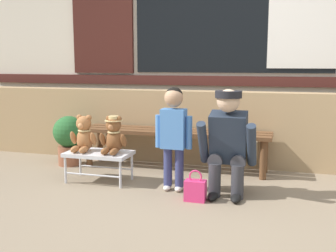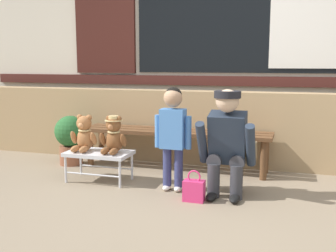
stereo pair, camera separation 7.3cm
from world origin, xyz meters
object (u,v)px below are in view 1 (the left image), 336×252
(teddy_bear_plain, at_px, (84,135))
(teddy_bear_with_hat, at_px, (113,135))
(small_display_bench, at_px, (99,155))
(child_standing, at_px, (174,127))
(adult_crouching, at_px, (229,142))
(wooden_bench_long, at_px, (174,136))
(handbag_on_ground, at_px, (195,190))
(potted_plant, at_px, (69,137))

(teddy_bear_plain, relative_size, teddy_bear_with_hat, 1.00)
(small_display_bench, height_order, teddy_bear_plain, teddy_bear_plain)
(child_standing, distance_m, adult_crouching, 0.52)
(wooden_bench_long, height_order, handbag_on_ground, wooden_bench_long)
(teddy_bear_plain, xyz_separation_m, teddy_bear_with_hat, (0.32, 0.00, 0.01))
(teddy_bear_with_hat, relative_size, adult_crouching, 0.38)
(adult_crouching, bearing_deg, handbag_on_ground, -135.82)
(small_display_bench, relative_size, teddy_bear_with_hat, 1.76)
(wooden_bench_long, bearing_deg, handbag_on_ground, -64.88)
(teddy_bear_with_hat, height_order, adult_crouching, adult_crouching)
(handbag_on_ground, relative_size, potted_plant, 0.48)
(adult_crouching, relative_size, handbag_on_ground, 3.49)
(child_standing, bearing_deg, teddy_bear_with_hat, 173.96)
(teddy_bear_with_hat, bearing_deg, wooden_bench_long, 56.87)
(teddy_bear_plain, relative_size, handbag_on_ground, 1.34)
(wooden_bench_long, bearing_deg, small_display_bench, -131.70)
(small_display_bench, distance_m, handbag_on_ground, 1.10)
(teddy_bear_plain, xyz_separation_m, adult_crouching, (1.45, -0.06, 0.02))
(wooden_bench_long, xyz_separation_m, child_standing, (0.19, -0.73, 0.22))
(teddy_bear_with_hat, relative_size, potted_plant, 0.64)
(small_display_bench, relative_size, handbag_on_ground, 2.35)
(teddy_bear_plain, height_order, potted_plant, teddy_bear_plain)
(wooden_bench_long, xyz_separation_m, small_display_bench, (-0.59, -0.67, -0.11))
(small_display_bench, bearing_deg, teddy_bear_plain, 179.49)
(child_standing, xyz_separation_m, potted_plant, (-1.41, 0.58, -0.27))
(teddy_bear_with_hat, distance_m, adult_crouching, 1.13)
(teddy_bear_with_hat, relative_size, handbag_on_ground, 1.34)
(teddy_bear_plain, bearing_deg, child_standing, -3.96)
(teddy_bear_with_hat, distance_m, handbag_on_ground, 1.01)
(small_display_bench, bearing_deg, adult_crouching, -2.58)
(adult_crouching, bearing_deg, potted_plant, 163.32)
(teddy_bear_with_hat, bearing_deg, child_standing, -6.04)
(teddy_bear_with_hat, height_order, child_standing, child_standing)
(child_standing, relative_size, handbag_on_ground, 3.52)
(wooden_bench_long, height_order, adult_crouching, adult_crouching)
(small_display_bench, distance_m, teddy_bear_plain, 0.25)
(small_display_bench, height_order, handbag_on_ground, small_display_bench)
(teddy_bear_plain, distance_m, potted_plant, 0.71)
(wooden_bench_long, distance_m, teddy_bear_with_hat, 0.80)
(small_display_bench, height_order, potted_plant, potted_plant)
(small_display_bench, xyz_separation_m, teddy_bear_plain, (-0.16, 0.00, 0.20))
(small_display_bench, bearing_deg, potted_plant, 140.38)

